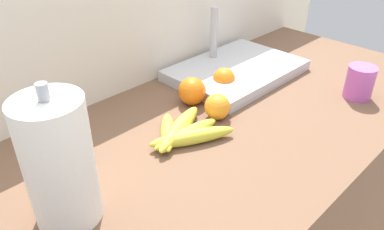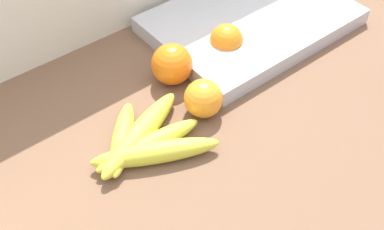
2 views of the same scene
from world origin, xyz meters
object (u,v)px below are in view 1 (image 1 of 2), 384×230
orange_front (224,79)px  sink_basin (236,70)px  banana_bunch (183,133)px  mug (360,82)px  orange_back_left (192,91)px  orange_right (217,107)px  paper_towel_roll (59,163)px

orange_front → sink_basin: 0.11m
banana_bunch → mug: 0.56m
orange_back_left → mug: 0.49m
orange_front → orange_right: size_ratio=0.97×
banana_bunch → paper_towel_roll: bearing=-174.7°
orange_right → orange_back_left: orange_back_left is taller
orange_front → paper_towel_roll: (-0.60, -0.14, 0.09)m
orange_right → mug: bearing=-29.2°
banana_bunch → sink_basin: sink_basin is taller
banana_bunch → sink_basin: size_ratio=0.51×
mug → orange_back_left: bearing=139.6°
sink_basin → mug: sink_basin is taller
paper_towel_roll → sink_basin: (0.71, 0.17, -0.11)m
orange_back_left → banana_bunch: bearing=-142.2°
orange_right → orange_back_left: size_ratio=0.88×
banana_bunch → orange_back_left: size_ratio=2.71×
orange_front → sink_basin: sink_basin is taller
orange_right → paper_towel_roll: 0.47m
orange_right → mug: mug is taller
banana_bunch → paper_towel_roll: size_ratio=0.77×
paper_towel_roll → mug: paper_towel_roll is taller
orange_front → orange_back_left: orange_back_left is taller
banana_bunch → orange_front: bearing=21.1°
orange_front → orange_right: bearing=-144.9°
orange_back_left → paper_towel_roll: size_ratio=0.28×
banana_bunch → mug: (0.52, -0.21, 0.03)m
orange_back_left → sink_basin: sink_basin is taller
banana_bunch → paper_towel_roll: paper_towel_roll is taller
banana_bunch → orange_right: bearing=2.7°
orange_back_left → paper_towel_roll: paper_towel_roll is taller
paper_towel_roll → mug: (0.85, -0.18, -0.08)m
orange_front → paper_towel_roll: size_ratio=0.24×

